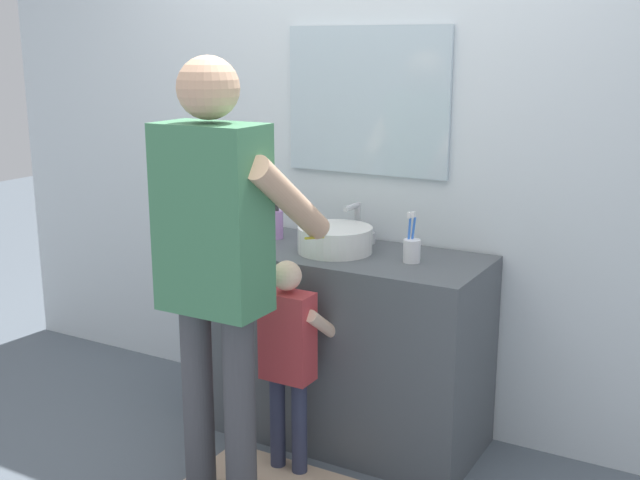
% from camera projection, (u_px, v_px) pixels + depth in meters
% --- Properties ---
extents(ground_plane, '(14.00, 14.00, 0.00)m').
position_uv_depth(ground_plane, '(303.00, 460.00, 3.38)').
color(ground_plane, slate).
extents(back_wall, '(4.40, 0.10, 2.70)m').
position_uv_depth(back_wall, '(372.00, 128.00, 3.58)').
color(back_wall, silver).
rests_on(back_wall, ground).
extents(vanity_cabinet, '(1.30, 0.54, 0.85)m').
position_uv_depth(vanity_cabinet, '(337.00, 344.00, 3.53)').
color(vanity_cabinet, '#4C5156').
rests_on(vanity_cabinet, ground).
extents(sink_basin, '(0.32, 0.32, 0.11)m').
position_uv_depth(sink_basin, '(335.00, 239.00, 3.40)').
color(sink_basin, silver).
rests_on(sink_basin, vanity_cabinet).
extents(faucet, '(0.18, 0.14, 0.18)m').
position_uv_depth(faucet, '(356.00, 225.00, 3.56)').
color(faucet, '#B7BABF').
rests_on(faucet, vanity_cabinet).
extents(toothbrush_cup, '(0.07, 0.07, 0.21)m').
position_uv_depth(toothbrush_cup, '(412.00, 249.00, 3.24)').
color(toothbrush_cup, silver).
rests_on(toothbrush_cup, vanity_cabinet).
extents(soap_bottle, '(0.06, 0.06, 0.17)m').
position_uv_depth(soap_bottle, '(277.00, 224.00, 3.64)').
color(soap_bottle, '#B27FC6').
rests_on(soap_bottle, vanity_cabinet).
extents(child_toddler, '(0.28, 0.28, 0.91)m').
position_uv_depth(child_toddler, '(289.00, 349.00, 3.17)').
color(child_toddler, '#2D334C').
rests_on(child_toddler, ground).
extents(adult_parent, '(0.52, 0.55, 1.69)m').
position_uv_depth(adult_parent, '(216.00, 247.00, 2.86)').
color(adult_parent, '#47474C').
rests_on(adult_parent, ground).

